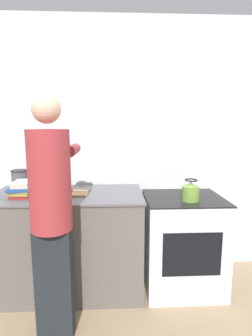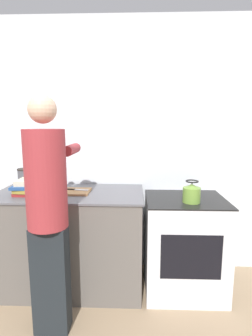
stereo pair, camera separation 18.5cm
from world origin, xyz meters
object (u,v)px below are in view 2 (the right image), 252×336
at_px(person, 48,208).
at_px(cutting_board, 74,192).
at_px(knife, 77,190).
at_px(bowl_prep, 45,195).
at_px(canister_jar, 26,177).
at_px(kettle, 192,193).
at_px(oven, 184,244).

bearing_deg(person, cutting_board, 84.82).
xyz_separation_m(cutting_board, knife, (0.03, 0.02, 0.01)).
distance_m(knife, bowl_prep, 0.32).
bearing_deg(canister_jar, person, -58.32).
relative_size(person, kettle, 9.15).
bearing_deg(knife, bowl_prep, -125.38).
bearing_deg(cutting_board, bowl_prep, -135.13).
xyz_separation_m(oven, bowl_prep, (-1.23, -0.18, 0.51)).
bearing_deg(kettle, cutting_board, 172.66).
height_order(oven, bowl_prep, bowl_prep).
relative_size(knife, canister_jar, 1.17).
height_order(person, cutting_board, person).
relative_size(kettle, canister_jar, 1.05).
xyz_separation_m(person, knife, (0.08, 0.59, -0.01)).
height_order(oven, canister_jar, canister_jar).
xyz_separation_m(oven, canister_jar, (-1.57, 0.25, 0.57)).
bearing_deg(person, knife, 82.62).
distance_m(oven, bowl_prep, 1.34).
relative_size(person, canister_jar, 9.58).
xyz_separation_m(kettle, bowl_prep, (-1.25, -0.06, -0.02)).
bearing_deg(canister_jar, knife, -19.81).
bearing_deg(canister_jar, cutting_board, -22.89).
bearing_deg(bowl_prep, kettle, 2.92).
xyz_separation_m(cutting_board, kettle, (1.05, -0.14, 0.03)).
bearing_deg(canister_jar, bowl_prep, -51.58).
bearing_deg(knife, kettle, 0.96).
bearing_deg(person, kettle, 21.19).
distance_m(oven, knife, 1.12).
relative_size(knife, kettle, 1.12).
bearing_deg(bowl_prep, knife, 44.80).
height_order(cutting_board, kettle, kettle).
height_order(cutting_board, canister_jar, canister_jar).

